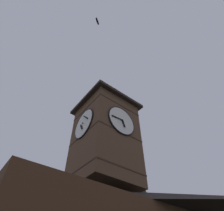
{
  "coord_description": "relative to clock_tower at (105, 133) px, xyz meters",
  "views": [
    {
      "loc": [
        9.74,
        7.56,
        2.17
      ],
      "look_at": [
        2.31,
        -1.93,
        14.13
      ],
      "focal_mm": 30.13,
      "sensor_mm": 36.0,
      "label": 1
    }
  ],
  "objects": [
    {
      "name": "moon",
      "position": [
        -16.76,
        -32.55,
        5.22
      ],
      "size": [
        1.88,
        1.88,
        1.88
      ],
      "color": "silver"
    },
    {
      "name": "clock_tower",
      "position": [
        0.0,
        0.0,
        0.0
      ],
      "size": [
        4.64,
        4.64,
        10.27
      ],
      "color": "brown",
      "rests_on": "building_main"
    },
    {
      "name": "flying_bird_high",
      "position": [
        3.55,
        2.96,
        10.82
      ],
      "size": [
        0.68,
        0.55,
        0.16
      ],
      "color": "black"
    }
  ]
}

